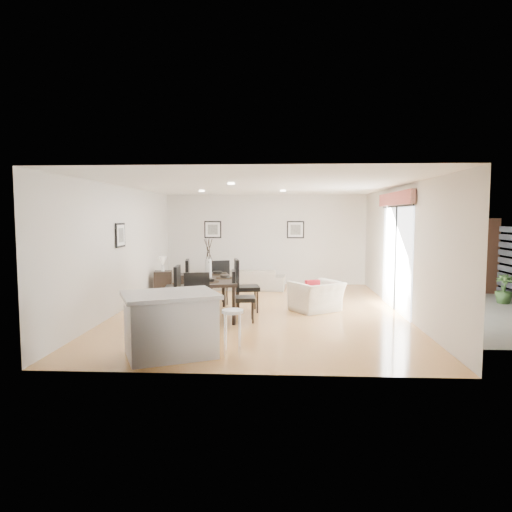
# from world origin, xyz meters

# --- Properties ---
(ground) EXTENTS (8.00, 8.00, 0.00)m
(ground) POSITION_xyz_m (0.00, 0.00, 0.00)
(ground) COLOR tan
(ground) RESTS_ON ground
(wall_back) EXTENTS (6.00, 0.04, 2.70)m
(wall_back) POSITION_xyz_m (0.00, 4.00, 1.35)
(wall_back) COLOR silver
(wall_back) RESTS_ON ground
(wall_front) EXTENTS (6.00, 0.04, 2.70)m
(wall_front) POSITION_xyz_m (0.00, -4.00, 1.35)
(wall_front) COLOR silver
(wall_front) RESTS_ON ground
(wall_left) EXTENTS (0.04, 8.00, 2.70)m
(wall_left) POSITION_xyz_m (-3.00, 0.00, 1.35)
(wall_left) COLOR silver
(wall_left) RESTS_ON ground
(wall_right) EXTENTS (0.04, 8.00, 2.70)m
(wall_right) POSITION_xyz_m (3.00, 0.00, 1.35)
(wall_right) COLOR silver
(wall_right) RESTS_ON ground
(ceiling) EXTENTS (6.00, 8.00, 0.02)m
(ceiling) POSITION_xyz_m (0.00, 0.00, 2.70)
(ceiling) COLOR white
(ceiling) RESTS_ON wall_back
(sofa) EXTENTS (2.04, 0.91, 0.58)m
(sofa) POSITION_xyz_m (-0.42, 2.90, 0.29)
(sofa) COLOR gray
(sofa) RESTS_ON ground
(armchair) EXTENTS (1.31, 1.27, 0.64)m
(armchair) POSITION_xyz_m (1.23, 0.06, 0.32)
(armchair) COLOR #EEE7CE
(armchair) RESTS_ON ground
(courtyard_plant_b) EXTENTS (0.48, 0.48, 0.69)m
(courtyard_plant_b) POSITION_xyz_m (5.72, 1.17, 0.34)
(courtyard_plant_b) COLOR #375625
(courtyard_plant_b) RESTS_ON ground
(dining_table) EXTENTS (1.35, 2.06, 0.79)m
(dining_table) POSITION_xyz_m (-1.02, -0.54, 0.71)
(dining_table) COLOR black
(dining_table) RESTS_ON ground
(dining_chair_wnear) EXTENTS (0.51, 0.51, 1.09)m
(dining_chair_wnear) POSITION_xyz_m (-1.69, -1.01, 0.61)
(dining_chair_wnear) COLOR black
(dining_chair_wnear) RESTS_ON ground
(dining_chair_wfar) EXTENTS (0.57, 0.57, 1.12)m
(dining_chair_wfar) POSITION_xyz_m (-1.69, -0.05, 0.62)
(dining_chair_wfar) COLOR black
(dining_chair_wfar) RESTS_ON ground
(dining_chair_enear) EXTENTS (0.50, 0.50, 1.01)m
(dining_chair_enear) POSITION_xyz_m (-0.35, -1.02, 0.56)
(dining_chair_enear) COLOR black
(dining_chair_enear) RESTS_ON ground
(dining_chair_efar) EXTENTS (0.59, 0.59, 1.14)m
(dining_chair_efar) POSITION_xyz_m (-0.36, -0.09, 0.63)
(dining_chair_efar) COLOR black
(dining_chair_efar) RESTS_ON ground
(dining_chair_head) EXTENTS (0.56, 0.56, 1.03)m
(dining_chair_head) POSITION_xyz_m (-1.05, -1.72, 0.58)
(dining_chair_head) COLOR black
(dining_chair_head) RESTS_ON ground
(dining_chair_foot) EXTENTS (0.62, 0.62, 1.04)m
(dining_chair_foot) POSITION_xyz_m (-0.99, 0.64, 0.58)
(dining_chair_foot) COLOR black
(dining_chair_foot) RESTS_ON ground
(vase) EXTENTS (0.99, 1.56, 0.82)m
(vase) POSITION_xyz_m (-1.02, -0.54, 1.10)
(vase) COLOR white
(vase) RESTS_ON dining_table
(coffee_table) EXTENTS (1.17, 0.87, 0.42)m
(coffee_table) POSITION_xyz_m (-2.00, 3.02, 0.21)
(coffee_table) COLOR black
(coffee_table) RESTS_ON ground
(side_table) EXTENTS (0.53, 0.53, 0.60)m
(side_table) POSITION_xyz_m (-2.66, 2.08, 0.30)
(side_table) COLOR black
(side_table) RESTS_ON ground
(table_lamp) EXTENTS (0.20, 0.20, 0.38)m
(table_lamp) POSITION_xyz_m (-2.66, 2.08, 0.85)
(table_lamp) COLOR white
(table_lamp) RESTS_ON side_table
(cushion) EXTENTS (0.34, 0.22, 0.32)m
(cushion) POSITION_xyz_m (1.14, -0.04, 0.53)
(cushion) COLOR #A9151F
(cushion) RESTS_ON armchair
(kitchen_island) EXTENTS (1.64, 1.49, 0.93)m
(kitchen_island) POSITION_xyz_m (-1.17, -3.23, 0.47)
(kitchen_island) COLOR silver
(kitchen_island) RESTS_ON ground
(bar_stool) EXTENTS (0.32, 0.32, 0.69)m
(bar_stool) POSITION_xyz_m (-0.25, -3.23, 0.59)
(bar_stool) COLOR white
(bar_stool) RESTS_ON ground
(framed_print_back_left) EXTENTS (0.52, 0.04, 0.52)m
(framed_print_back_left) POSITION_xyz_m (-1.60, 3.97, 1.65)
(framed_print_back_left) COLOR black
(framed_print_back_left) RESTS_ON wall_back
(framed_print_back_right) EXTENTS (0.52, 0.04, 0.52)m
(framed_print_back_right) POSITION_xyz_m (0.90, 3.97, 1.65)
(framed_print_back_right) COLOR black
(framed_print_back_right) RESTS_ON wall_back
(framed_print_left_wall) EXTENTS (0.04, 0.52, 0.52)m
(framed_print_left_wall) POSITION_xyz_m (-2.97, -0.20, 1.65)
(framed_print_left_wall) COLOR black
(framed_print_left_wall) RESTS_ON wall_left
(sliding_door) EXTENTS (0.12, 2.70, 2.57)m
(sliding_door) POSITION_xyz_m (2.96, 0.30, 1.66)
(sliding_door) COLOR white
(sliding_door) RESTS_ON wall_right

